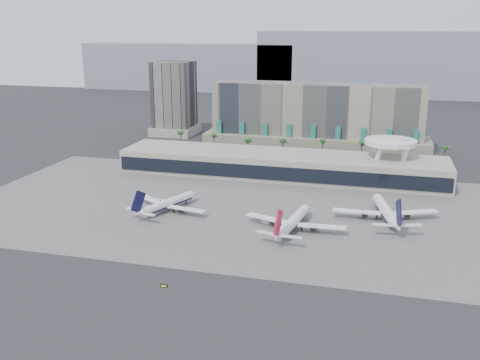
% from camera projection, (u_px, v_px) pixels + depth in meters
% --- Properties ---
extents(ground, '(900.00, 900.00, 0.00)m').
position_uv_depth(ground, '(221.00, 261.00, 181.51)').
color(ground, '#232326').
rests_on(ground, ground).
extents(apron_pad, '(260.00, 130.00, 0.06)m').
position_uv_depth(apron_pad, '(257.00, 209.00, 232.53)').
color(apron_pad, '#5B5B59').
rests_on(apron_pad, ground).
extents(mountain_ridge, '(680.00, 60.00, 70.00)m').
position_uv_depth(mountain_ridge, '(365.00, 68.00, 602.40)').
color(mountain_ridge, gray).
rests_on(mountain_ridge, ground).
extents(hotel, '(140.00, 30.00, 42.00)m').
position_uv_depth(hotel, '(316.00, 124.00, 336.18)').
color(hotel, '#9D937A').
rests_on(hotel, ground).
extents(office_tower, '(30.00, 30.00, 52.00)m').
position_uv_depth(office_tower, '(174.00, 103.00, 384.00)').
color(office_tower, black).
rests_on(office_tower, ground).
extents(terminal, '(170.00, 32.50, 14.50)m').
position_uv_depth(terminal, '(281.00, 164.00, 281.60)').
color(terminal, '#AEA899').
rests_on(terminal, ground).
extents(saucer_structure, '(26.00, 26.00, 21.89)m').
position_uv_depth(saucer_structure, '(390.00, 145.00, 270.46)').
color(saucer_structure, white).
rests_on(saucer_structure, ground).
extents(palm_row, '(157.80, 2.80, 13.10)m').
position_uv_depth(palm_row, '(304.00, 143.00, 311.39)').
color(palm_row, brown).
rests_on(palm_row, ground).
extents(airliner_left, '(36.02, 37.16, 13.54)m').
position_uv_depth(airliner_left, '(167.00, 203.00, 228.78)').
color(airliner_left, white).
rests_on(airliner_left, ground).
extents(airliner_centre, '(40.67, 42.15, 14.61)m').
position_uv_depth(airliner_centre, '(293.00, 221.00, 207.25)').
color(airliner_centre, white).
rests_on(airliner_centre, ground).
extents(airliner_right, '(42.63, 44.30, 15.51)m').
position_uv_depth(airliner_right, '(386.00, 211.00, 218.13)').
color(airliner_right, white).
rests_on(airliner_right, ground).
extents(service_vehicle_a, '(4.59, 2.92, 2.08)m').
position_uv_depth(service_vehicle_a, '(160.00, 202.00, 238.24)').
color(service_vehicle_a, white).
rests_on(service_vehicle_a, ground).
extents(service_vehicle_b, '(3.92, 3.03, 1.78)m').
position_uv_depth(service_vehicle_b, '(266.00, 221.00, 215.28)').
color(service_vehicle_b, white).
rests_on(service_vehicle_b, ground).
extents(taxiway_sign, '(2.26, 0.51, 1.02)m').
position_uv_depth(taxiway_sign, '(164.00, 286.00, 162.94)').
color(taxiway_sign, black).
rests_on(taxiway_sign, ground).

